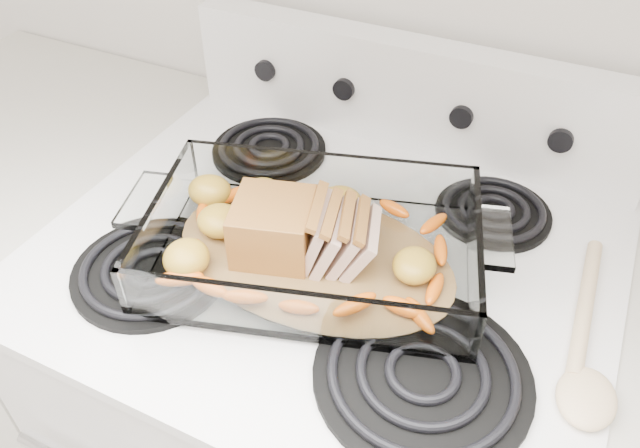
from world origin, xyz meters
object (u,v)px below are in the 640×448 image
at_px(baking_dish, 313,248).
at_px(pork_roast, 295,227).
at_px(counter_left, 63,307).
at_px(electric_range, 328,418).

xyz_separation_m(baking_dish, pork_roast, (-0.03, 0.00, 0.03)).
relative_size(counter_left, pork_roast, 4.91).
height_order(electric_range, counter_left, electric_range).
relative_size(electric_range, pork_roast, 5.88).
bearing_deg(baking_dish, pork_roast, 163.29).
xyz_separation_m(electric_range, baking_dish, (-0.00, -0.05, 0.48)).
bearing_deg(pork_roast, baking_dish, -7.84).
height_order(counter_left, baking_dish, baking_dish).
distance_m(electric_range, counter_left, 0.67).
distance_m(counter_left, baking_dish, 0.83).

